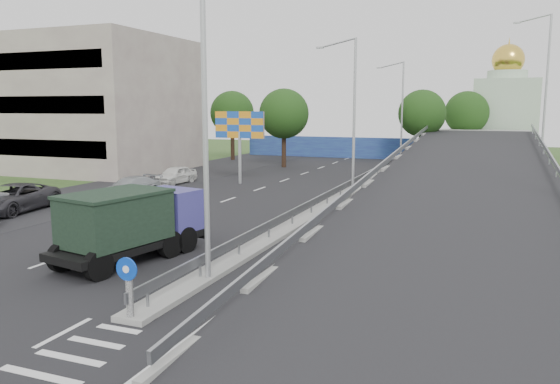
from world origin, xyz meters
The scene contains 22 objects.
ground centered at (0.00, 0.00, 0.00)m, with size 160.00×160.00×0.00m, color #2D4C1E.
road_surface centered at (-3.00, 20.00, 0.00)m, with size 26.00×90.00×0.04m, color black.
parking_strip centered at (-16.00, 20.00, 0.00)m, with size 8.00×90.00×0.05m, color black.
median centered at (0.00, 24.00, 0.10)m, with size 1.00×44.00×0.20m, color gray.
overpass_ramp centered at (7.50, 24.00, 1.75)m, with size 10.00×50.00×3.50m.
median_guardrail centered at (0.00, 24.00, 0.75)m, with size 0.09×44.00×0.71m.
sign_bollard centered at (0.00, 2.17, 1.03)m, with size 0.64×0.23×1.67m.
lamp_post_near centered at (0.11, 6.00, 5.81)m, with size 2.74×0.18×10.08m.
lamp_post_mid centered at (0.11, 26.00, 5.81)m, with size 2.74×0.18×10.08m.
lamp_post_far centered at (0.11, 46.00, 5.81)m, with size 2.74×0.18×10.08m.
beige_building centered at (-30.00, 32.00, 6.00)m, with size 24.00×14.00×12.00m, color gray.
blue_wall centered at (-4.00, 52.00, 1.20)m, with size 30.00×0.50×2.40m, color navy.
church centered at (10.00, 60.00, 5.31)m, with size 7.00×7.00×13.80m.
billboard centered at (-9.00, 28.00, 4.19)m, with size 4.00×0.24×5.50m.
tree_left_mid centered at (-10.00, 40.00, 5.18)m, with size 4.80×4.80×7.60m.
tree_median_far centered at (2.00, 48.00, 5.18)m, with size 4.80×4.80×7.60m.
tree_left_far centered at (-18.00, 45.00, 5.18)m, with size 4.80×4.80×7.60m.
tree_ramp_far centered at (6.00, 55.00, 5.18)m, with size 4.80×4.80×7.60m.
dump_truck centered at (-3.73, 7.42, 1.52)m, with size 3.42×6.54×2.74m.
parked_car_c centered at (-15.89, 13.06, 0.78)m, with size 2.60×5.64×1.57m, color #302F34.
parked_car_d centered at (-12.96, 19.70, 0.66)m, with size 1.85×4.55×1.32m, color #A3A9AC.
parked_car_e centered at (-13.61, 26.17, 0.69)m, with size 1.62×4.03×1.37m, color white.
Camera 1 is at (8.90, -9.44, 5.80)m, focal length 35.00 mm.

